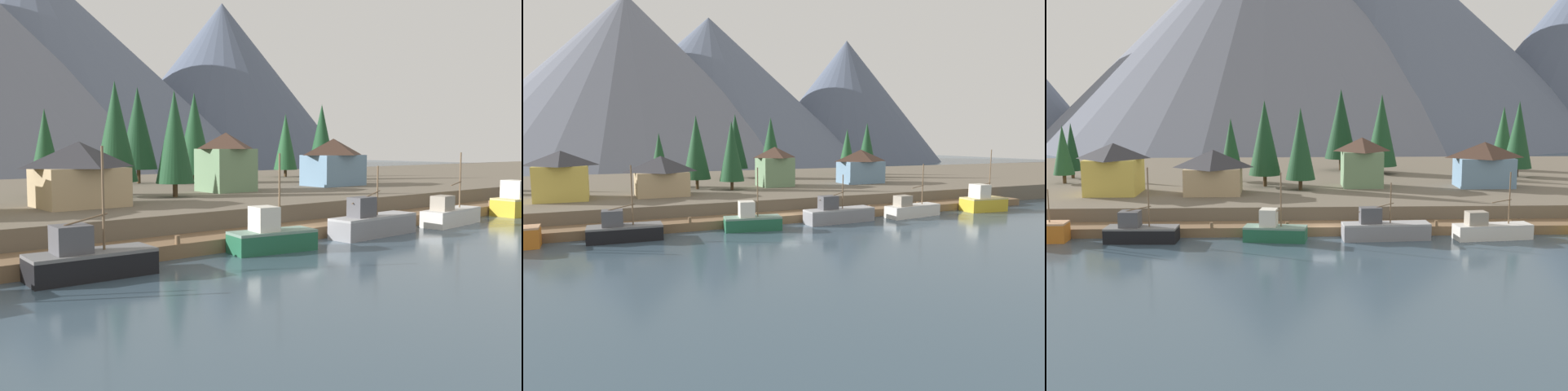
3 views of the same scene
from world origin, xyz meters
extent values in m
cube|color=#384C5B|center=(0.00, 20.00, -0.50)|extent=(400.00, 400.00, 1.00)
cube|color=brown|center=(0.00, 2.00, 0.50)|extent=(80.00, 4.00, 1.00)
cylinder|color=brown|center=(-28.00, 0.20, 0.80)|extent=(0.36, 0.36, 1.60)
cylinder|color=brown|center=(-20.00, 0.20, 0.80)|extent=(0.36, 0.36, 1.60)
cylinder|color=brown|center=(-12.00, 0.20, 0.80)|extent=(0.36, 0.36, 1.60)
cylinder|color=brown|center=(-4.00, 0.20, 0.80)|extent=(0.36, 0.36, 1.60)
cylinder|color=brown|center=(4.00, 0.20, 0.80)|extent=(0.36, 0.36, 1.60)
cylinder|color=brown|center=(12.00, 0.20, 0.80)|extent=(0.36, 0.36, 1.60)
cylinder|color=brown|center=(20.00, 0.20, 0.80)|extent=(0.36, 0.36, 1.60)
cylinder|color=brown|center=(28.00, 0.20, 0.80)|extent=(0.36, 0.36, 1.60)
cylinder|color=brown|center=(36.00, 0.20, 0.80)|extent=(0.36, 0.36, 1.60)
cube|color=#665B4C|center=(0.00, 32.00, 1.25)|extent=(400.00, 56.00, 2.50)
cone|color=slate|center=(-8.34, 134.85, 32.70)|extent=(134.03, 134.03, 65.40)
cone|color=slate|center=(28.25, 153.99, 32.61)|extent=(142.70, 142.70, 65.23)
cone|color=#4C566B|center=(97.59, 149.10, 30.06)|extent=(94.83, 94.83, 60.11)
cube|color=black|center=(-18.95, -1.68, 0.69)|extent=(7.41, 3.09, 1.38)
cube|color=slate|center=(-18.95, -1.68, 1.48)|extent=(7.41, 3.09, 0.20)
cube|color=#4C4C51|center=(-20.12, -1.64, 2.39)|extent=(2.09, 1.98, 1.62)
cylinder|color=brown|center=(-18.16, -1.72, 4.64)|extent=(0.15, 0.15, 6.12)
cylinder|color=brown|center=(-19.22, -1.67, 3.46)|extent=(2.62, 0.21, 0.63)
cube|color=#1E5B3D|center=(-5.23, -1.83, 0.68)|extent=(6.71, 3.39, 1.35)
cube|color=gray|center=(-5.23, -1.83, 1.45)|extent=(6.71, 3.39, 0.20)
cube|color=silver|center=(-5.92, -1.72, 2.45)|extent=(1.96, 2.09, 1.78)
cylinder|color=brown|center=(-4.65, -1.92, 4.35)|extent=(0.14, 0.14, 5.59)
cylinder|color=brown|center=(-5.34, -1.81, 3.07)|extent=(1.73, 0.37, 0.52)
cube|color=gray|center=(6.28, -1.58, 0.78)|extent=(9.20, 2.92, 1.56)
cube|color=#9F9FA2|center=(6.28, -1.58, 1.66)|extent=(9.20, 2.92, 0.20)
cube|color=#4C4C51|center=(4.64, -1.67, 2.59)|extent=(2.29, 1.56, 1.67)
cylinder|color=brown|center=(6.74, -1.56, 3.86)|extent=(0.14, 0.14, 4.21)
cylinder|color=brown|center=(5.21, -1.64, 3.40)|extent=(3.74, 0.29, 0.99)
cube|color=silver|center=(17.50, -1.78, 0.68)|extent=(8.31, 3.31, 1.37)
cube|color=silver|center=(17.50, -1.78, 1.47)|extent=(8.31, 3.31, 0.20)
cube|color=gray|center=(15.66, -2.01, 2.27)|extent=(2.24, 1.76, 1.40)
cylinder|color=brown|center=(19.23, -1.56, 4.29)|extent=(0.15, 0.15, 5.45)
cylinder|color=brown|center=(18.38, -1.67, 3.99)|extent=(2.14, 0.37, 0.40)
cube|color=gold|center=(30.17, -1.94, 0.88)|extent=(6.31, 3.56, 1.76)
cube|color=tan|center=(30.17, -1.94, 1.86)|extent=(6.31, 3.56, 0.20)
cube|color=silver|center=(29.39, -1.87, 2.93)|extent=(2.12, 2.53, 1.94)
cylinder|color=brown|center=(31.07, -2.02, 5.42)|extent=(0.13, 0.13, 6.92)
cylinder|color=brown|center=(30.37, -1.96, 3.89)|extent=(1.73, 0.24, 0.51)
cube|color=#6B8E66|center=(6.29, 19.97, 4.90)|extent=(5.28, 5.01, 4.81)
pyramid|color=#422D23|center=(6.29, 19.97, 8.22)|extent=(5.55, 5.26, 1.82)
cube|color=gold|center=(-25.57, 14.99, 4.73)|extent=(6.30, 6.75, 4.47)
pyramid|color=#2D2D33|center=(-25.57, 14.99, 7.92)|extent=(6.61, 7.08, 1.91)
cube|color=#6689A8|center=(22.71, 19.09, 4.47)|extent=(7.35, 4.93, 3.94)
pyramid|color=#422D23|center=(22.71, 19.09, 7.50)|extent=(7.72, 5.18, 2.11)
cube|color=tan|center=(-13.07, 14.36, 4.17)|extent=(6.90, 5.92, 3.33)
pyramid|color=#2D2D33|center=(-13.07, 14.36, 6.94)|extent=(7.25, 6.21, 2.22)
cylinder|color=#4C3823|center=(5.10, 38.68, 3.47)|extent=(0.50, 0.50, 1.94)
cone|color=#14381E|center=(5.10, 38.68, 9.99)|extent=(5.15, 5.15, 11.10)
cylinder|color=#4C3823|center=(30.84, 29.40, 3.16)|extent=(0.50, 0.50, 1.33)
cone|color=#194223|center=(30.84, 29.40, 8.83)|extent=(4.28, 4.28, 10.01)
cylinder|color=#4C3823|center=(10.96, 33.74, 3.13)|extent=(0.50, 0.50, 1.25)
cone|color=#194223|center=(10.96, 33.74, 9.26)|extent=(4.91, 4.91, 11.02)
cylinder|color=#4C3823|center=(-2.06, 17.09, 3.21)|extent=(0.50, 0.50, 1.41)
cone|color=#194223|center=(-2.06, 17.09, 8.55)|extent=(3.87, 3.87, 9.28)
cylinder|color=#4C3823|center=(-6.76, 20.58, 3.29)|extent=(0.50, 0.50, 1.58)
cone|color=#194223|center=(-6.76, 20.58, 9.09)|extent=(4.35, 4.35, 10.00)
cylinder|color=#4C3823|center=(31.53, 38.41, 3.10)|extent=(0.50, 0.50, 1.20)
cone|color=#1E4C28|center=(31.53, 38.41, 8.25)|extent=(3.87, 3.87, 9.09)
cylinder|color=#4C3823|center=(-11.70, 26.50, 3.34)|extent=(0.50, 0.50, 1.68)
cone|color=#194223|center=(-11.70, 26.50, 7.82)|extent=(3.08, 3.08, 7.28)
camera|label=1|loc=(-32.76, -34.40, 7.76)|focal=40.81mm
camera|label=2|loc=(-21.33, -48.53, 10.17)|focal=30.22mm
camera|label=3|loc=(-4.72, -70.67, 15.57)|focal=46.85mm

